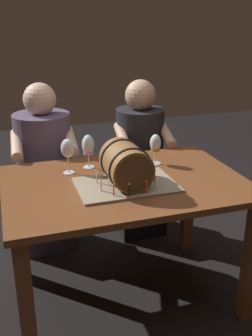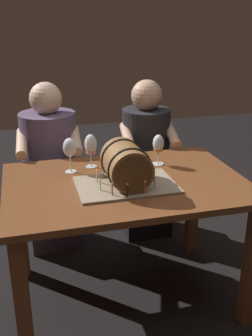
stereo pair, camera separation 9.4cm
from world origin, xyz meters
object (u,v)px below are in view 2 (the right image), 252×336
at_px(barrel_cake, 126,167).
at_px(wine_glass_empty, 70,148).
at_px(person_seated_left, 51,171).
at_px(dining_table, 125,201).
at_px(wine_glass_amber, 158,145).
at_px(wine_glass_rose, 91,146).
at_px(person_seated_right, 146,165).

bearing_deg(barrel_cake, wine_glass_empty, 132.78).
xyz_separation_m(wine_glass_empty, person_seated_left, (-0.08, 0.52, -0.33)).
relative_size(barrel_cake, wine_glass_empty, 2.55).
xyz_separation_m(dining_table, barrel_cake, (-0.02, -0.07, 0.22)).
bearing_deg(barrel_cake, wine_glass_amber, 44.54).
bearing_deg(person_seated_left, wine_glass_empty, -81.21).
xyz_separation_m(wine_glass_rose, person_seated_right, (0.48, 0.47, -0.33)).
bearing_deg(person_seated_right, person_seated_left, 179.98).
xyz_separation_m(dining_table, wine_glass_rose, (-0.14, 0.25, 0.25)).
xyz_separation_m(wine_glass_rose, wine_glass_amber, (0.39, -0.06, -0.01)).
height_order(dining_table, person_seated_left, person_seated_left).
bearing_deg(person_seated_right, barrel_cake, -114.54).
distance_m(wine_glass_empty, person_seated_left, 0.62).
distance_m(dining_table, person_seated_right, 0.80).
relative_size(person_seated_left, person_seated_right, 1.01).
distance_m(barrel_cake, person_seated_right, 0.92).
height_order(person_seated_left, person_seated_right, person_seated_left).
bearing_deg(wine_glass_rose, person_seated_right, 44.05).
relative_size(wine_glass_rose, wine_glass_amber, 1.09).
height_order(wine_glass_amber, person_seated_right, person_seated_right).
height_order(dining_table, person_seated_right, person_seated_right).
height_order(barrel_cake, wine_glass_empty, barrel_cake).
distance_m(wine_glass_empty, wine_glass_amber, 0.52).
relative_size(dining_table, barrel_cake, 2.51).
bearing_deg(wine_glass_empty, wine_glass_amber, -1.02).
relative_size(barrel_cake, person_seated_right, 0.44).
bearing_deg(wine_glass_empty, wine_glass_rose, 21.66).
distance_m(barrel_cake, wine_glass_empty, 0.37).
height_order(wine_glass_rose, person_seated_left, person_seated_left).
relative_size(dining_table, person_seated_left, 1.08).
distance_m(wine_glass_empty, wine_glass_rose, 0.14).
relative_size(dining_table, person_seated_right, 1.10).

